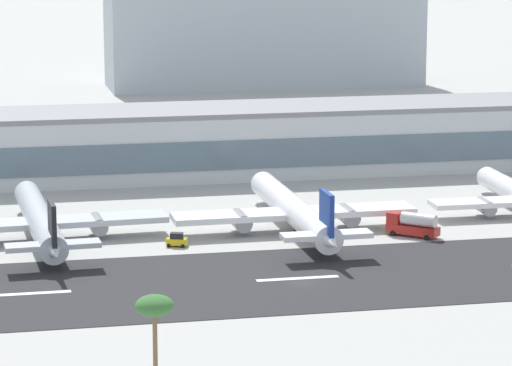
{
  "coord_description": "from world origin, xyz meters",
  "views": [
    {
      "loc": [
        -43.36,
        -174.44,
        50.4
      ],
      "look_at": [
        -0.44,
        30.46,
        8.35
      ],
      "focal_mm": 92.64,
      "sensor_mm": 36.0,
      "label": 1
    }
  ],
  "objects_px": {
    "airliner_navy_tail_gate_1": "(296,212)",
    "palm_tree_1": "(155,309)",
    "airliner_black_tail_gate_0": "(40,222)",
    "service_fuel_truck_2": "(413,224)",
    "service_baggage_tug_0": "(177,240)",
    "terminal_building": "(245,140)",
    "distant_hotel_block": "(264,10)"
  },
  "relations": [
    {
      "from": "airliner_navy_tail_gate_1",
      "to": "palm_tree_1",
      "type": "xyz_separation_m",
      "value": [
        -32.37,
        -70.41,
        6.49
      ]
    },
    {
      "from": "airliner_black_tail_gate_0",
      "to": "service_fuel_truck_2",
      "type": "bearing_deg",
      "value": -101.37
    },
    {
      "from": "service_baggage_tug_0",
      "to": "service_fuel_truck_2",
      "type": "relative_size",
      "value": 0.44
    },
    {
      "from": "airliner_black_tail_gate_0",
      "to": "service_fuel_truck_2",
      "type": "height_order",
      "value": "airliner_black_tail_gate_0"
    },
    {
      "from": "terminal_building",
      "to": "airliner_navy_tail_gate_1",
      "type": "distance_m",
      "value": 52.15
    },
    {
      "from": "distant_hotel_block",
      "to": "service_baggage_tug_0",
      "type": "bearing_deg",
      "value": -106.0
    },
    {
      "from": "terminal_building",
      "to": "distant_hotel_block",
      "type": "distance_m",
      "value": 142.36
    },
    {
      "from": "terminal_building",
      "to": "service_fuel_truck_2",
      "type": "relative_size",
      "value": 21.85
    },
    {
      "from": "service_baggage_tug_0",
      "to": "service_fuel_truck_2",
      "type": "distance_m",
      "value": 38.3
    },
    {
      "from": "distant_hotel_block",
      "to": "service_baggage_tug_0",
      "type": "xyz_separation_m",
      "value": [
        -55.86,
        -194.79,
        -22.08
      ]
    },
    {
      "from": "service_baggage_tug_0",
      "to": "palm_tree_1",
      "type": "distance_m",
      "value": 66.71
    },
    {
      "from": "distant_hotel_block",
      "to": "palm_tree_1",
      "type": "xyz_separation_m",
      "value": [
        -67.78,
        -259.83,
        -13.28
      ]
    },
    {
      "from": "terminal_building",
      "to": "palm_tree_1",
      "type": "distance_m",
      "value": 127.19
    },
    {
      "from": "palm_tree_1",
      "to": "airliner_navy_tail_gate_1",
      "type": "bearing_deg",
      "value": 65.31
    },
    {
      "from": "distant_hotel_block",
      "to": "airliner_navy_tail_gate_1",
      "type": "height_order",
      "value": "distant_hotel_block"
    },
    {
      "from": "terminal_building",
      "to": "airliner_black_tail_gate_0",
      "type": "distance_m",
      "value": 66.18
    },
    {
      "from": "terminal_building",
      "to": "distant_hotel_block",
      "type": "relative_size",
      "value": 1.85
    },
    {
      "from": "airliner_navy_tail_gate_1",
      "to": "palm_tree_1",
      "type": "distance_m",
      "value": 77.76
    },
    {
      "from": "airliner_navy_tail_gate_1",
      "to": "distant_hotel_block",
      "type": "bearing_deg",
      "value": -11.45
    },
    {
      "from": "terminal_building",
      "to": "service_baggage_tug_0",
      "type": "bearing_deg",
      "value": -111.4
    },
    {
      "from": "airliner_black_tail_gate_0",
      "to": "palm_tree_1",
      "type": "bearing_deg",
      "value": -176.21
    },
    {
      "from": "airliner_navy_tail_gate_1",
      "to": "service_baggage_tug_0",
      "type": "bearing_deg",
      "value": 103.84
    },
    {
      "from": "airliner_navy_tail_gate_1",
      "to": "service_fuel_truck_2",
      "type": "distance_m",
      "value": 19.06
    },
    {
      "from": "distant_hotel_block",
      "to": "service_fuel_truck_2",
      "type": "xyz_separation_m",
      "value": [
        -17.59,
        -196.05,
        -21.1
      ]
    },
    {
      "from": "terminal_building",
      "to": "service_fuel_truck_2",
      "type": "height_order",
      "value": "terminal_building"
    },
    {
      "from": "distant_hotel_block",
      "to": "airliner_black_tail_gate_0",
      "type": "xyz_separation_m",
      "value": [
        -76.52,
        -187.49,
        -19.89
      ]
    },
    {
      "from": "terminal_building",
      "to": "airliner_navy_tail_gate_1",
      "type": "relative_size",
      "value": 3.47
    },
    {
      "from": "terminal_building",
      "to": "service_baggage_tug_0",
      "type": "height_order",
      "value": "terminal_building"
    },
    {
      "from": "service_fuel_truck_2",
      "to": "palm_tree_1",
      "type": "bearing_deg",
      "value": 94.86
    },
    {
      "from": "terminal_building",
      "to": "palm_tree_1",
      "type": "relative_size",
      "value": 15.44
    },
    {
      "from": "terminal_building",
      "to": "airliner_black_tail_gate_0",
      "type": "relative_size",
      "value": 3.59
    },
    {
      "from": "distant_hotel_block",
      "to": "airliner_navy_tail_gate_1",
      "type": "relative_size",
      "value": 1.88
    }
  ]
}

